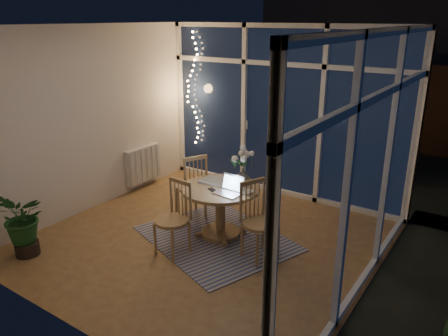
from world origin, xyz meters
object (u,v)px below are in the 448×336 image
at_px(chair_right, 261,222).
at_px(chair_front, 172,219).
at_px(potted_plant, 24,226).
at_px(flower_vase, 243,175).
at_px(laptop, 227,185).
at_px(chair_left, 190,185).
at_px(dining_table, 220,212).

xyz_separation_m(chair_right, chair_front, (-0.91, -0.49, -0.02)).
bearing_deg(potted_plant, flower_vase, 47.67).
bearing_deg(flower_vase, potted_plant, -132.33).
bearing_deg(flower_vase, laptop, -84.40).
xyz_separation_m(chair_left, chair_right, (1.38, -0.46, -0.00)).
bearing_deg(chair_right, chair_left, 95.63).
relative_size(chair_front, potted_plant, 1.20).
relative_size(dining_table, chair_front, 1.08).
height_order(dining_table, chair_left, chair_left).
relative_size(chair_right, chair_front, 1.04).
distance_m(chair_right, potted_plant, 2.76).
bearing_deg(potted_plant, dining_table, 45.75).
relative_size(dining_table, chair_right, 1.05).
xyz_separation_m(chair_right, potted_plant, (-2.33, -1.48, -0.09)).
relative_size(chair_left, chair_front, 1.04).
bearing_deg(chair_right, potted_plant, 146.26).
height_order(laptop, potted_plant, laptop).
bearing_deg(dining_table, chair_left, 159.59).
bearing_deg(chair_front, flower_vase, 73.08).
distance_m(dining_table, chair_left, 0.74).
relative_size(flower_vase, potted_plant, 0.28).
bearing_deg(flower_vase, chair_right, -41.98).
relative_size(dining_table, potted_plant, 1.30).
relative_size(dining_table, chair_left, 1.04).
distance_m(dining_table, laptop, 0.51).
bearing_deg(laptop, chair_front, -122.74).
distance_m(dining_table, chair_right, 0.74).
height_order(chair_right, flower_vase, chair_right).
distance_m(chair_left, flower_vase, 0.89).
xyz_separation_m(dining_table, laptop, (0.20, -0.13, 0.45)).
xyz_separation_m(dining_table, chair_front, (-0.21, -0.69, 0.12)).
bearing_deg(chair_front, chair_left, 119.83).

